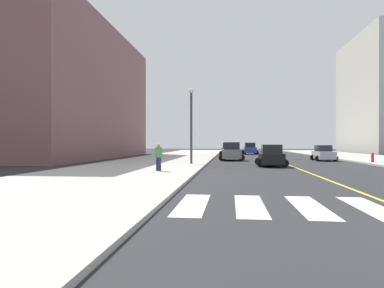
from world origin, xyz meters
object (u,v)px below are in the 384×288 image
car_blue_fifth (250,149)px  car_silver_third (324,153)px  fire_hydrant (373,158)px  pedestrian_walking_west (159,156)px  car_black_fourth (271,156)px  car_gray_nearest (231,152)px  street_lamp (191,119)px  car_yellow_second (231,151)px  car_red_sixth (228,150)px

car_blue_fifth → car_silver_third: bearing=-71.7°
car_blue_fifth → fire_hydrant: size_ratio=5.03×
car_blue_fifth → pedestrian_walking_west: size_ratio=2.52×
car_black_fourth → pedestrian_walking_west: size_ratio=2.32×
fire_hydrant → car_black_fourth: bearing=-154.7°
fire_hydrant → car_gray_nearest: bearing=159.8°
car_silver_third → street_lamp: 16.69m
car_silver_third → fire_hydrant: 5.99m
car_yellow_second → car_silver_third: 12.52m
car_yellow_second → car_black_fourth: bearing=-81.3°
car_gray_nearest → fire_hydrant: (13.14, -4.83, -0.37)m
car_blue_fifth → street_lamp: size_ratio=0.68×
car_silver_third → car_red_sixth: 16.61m
street_lamp → pedestrian_walking_west: bearing=-98.6°
pedestrian_walking_west → street_lamp: size_ratio=0.27×
car_gray_nearest → street_lamp: 10.06m
car_black_fourth → street_lamp: bearing=175.9°
car_silver_third → car_red_sixth: size_ratio=0.84×
car_gray_nearest → pedestrian_walking_west: bearing=-106.6°
street_lamp → car_yellow_second: bearing=78.2°
car_yellow_second → car_black_fourth: size_ratio=1.01×
car_black_fourth → pedestrian_walking_west: 10.90m
car_blue_fifth → car_gray_nearest: bearing=-98.8°
car_silver_third → pedestrian_walking_west: size_ratio=2.16×
car_silver_third → pedestrian_walking_west: bearing=49.6°
car_gray_nearest → car_silver_third: bearing=0.7°
car_black_fourth → car_blue_fifth: bearing=91.1°
car_black_fourth → car_red_sixth: size_ratio=0.90×
car_gray_nearest → car_red_sixth: 13.21m
car_gray_nearest → street_lamp: (-3.51, -8.89, 3.14)m
car_gray_nearest → car_red_sixth: bearing=90.8°
car_silver_third → car_blue_fifth: size_ratio=0.85×
car_gray_nearest → fire_hydrant: 14.01m
car_silver_third → pedestrian_walking_west: pedestrian_walking_west is taller
car_silver_third → car_red_sixth: (-10.44, 12.91, 0.14)m
car_blue_fifth → fire_hydrant: (9.95, -25.71, -0.36)m
car_blue_fifth → pedestrian_walking_west: car_blue_fifth is taller
car_blue_fifth → car_red_sixth: (-3.60, -7.67, 0.00)m
car_black_fourth → street_lamp: 7.53m
street_lamp → car_blue_fifth: bearing=77.3°
car_yellow_second → pedestrian_walking_west: bearing=-102.9°
fire_hydrant → pedestrian_walking_west: bearing=-146.0°
car_yellow_second → car_red_sixth: car_red_sixth is taller
pedestrian_walking_west → street_lamp: bearing=-65.4°
car_gray_nearest → street_lamp: street_lamp is taller
car_yellow_second → car_black_fourth: same height
car_black_fourth → fire_hydrant: size_ratio=4.62×
car_yellow_second → car_red_sixth: bearing=91.9°
car_silver_third → car_black_fourth: 11.89m
car_silver_third → fire_hydrant: bearing=121.5°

